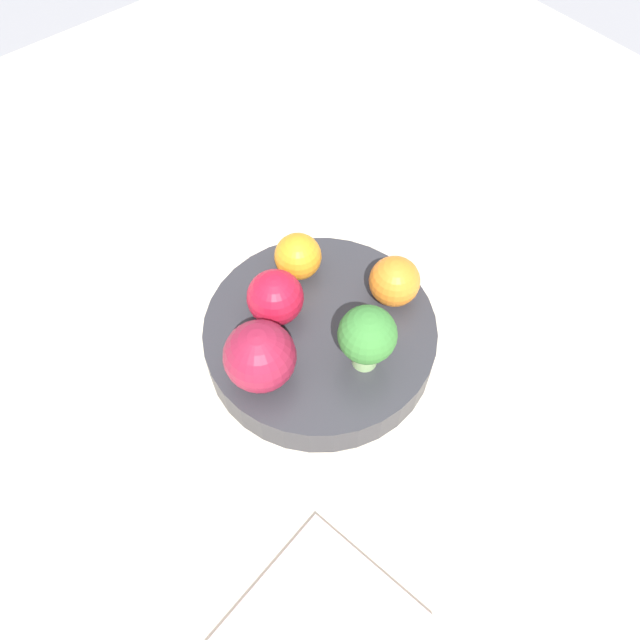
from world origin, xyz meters
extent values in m
plane|color=gray|center=(0.00, 0.00, 0.00)|extent=(6.00, 6.00, 0.00)
cube|color=beige|center=(0.00, 0.00, 0.01)|extent=(1.20, 1.20, 0.02)
cylinder|color=#2D2D33|center=(0.00, 0.00, 0.04)|extent=(0.20, 0.20, 0.03)
cylinder|color=#99C17A|center=(-0.05, -0.01, 0.07)|extent=(0.02, 0.02, 0.02)
sphere|color=#387A33|center=(-0.05, -0.01, 0.10)|extent=(0.05, 0.05, 0.05)
sphere|color=#B7142D|center=(0.03, 0.02, 0.08)|extent=(0.05, 0.05, 0.05)
sphere|color=maroon|center=(-0.01, 0.07, 0.08)|extent=(0.06, 0.06, 0.06)
sphere|color=orange|center=(0.06, -0.02, 0.07)|extent=(0.04, 0.04, 0.04)
sphere|color=orange|center=(-0.02, -0.07, 0.08)|extent=(0.04, 0.04, 0.04)
camera|label=1|loc=(-0.22, 0.19, 0.50)|focal=35.00mm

